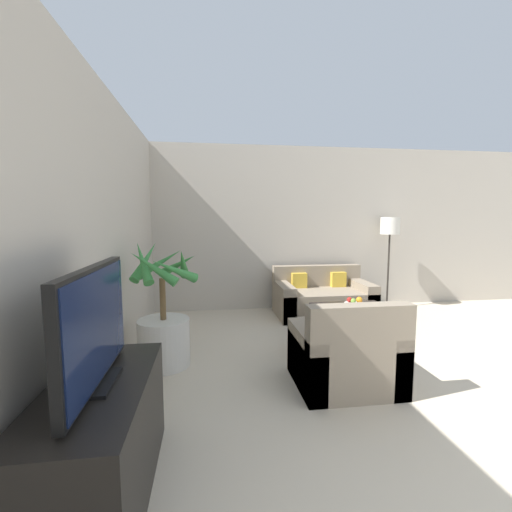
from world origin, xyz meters
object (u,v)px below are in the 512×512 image
at_px(floor_lamp, 390,232).
at_px(coffee_table, 350,310).
at_px(television, 95,327).
at_px(fruit_bowl, 354,305).
at_px(tv_console, 100,442).
at_px(apple_red, 349,300).
at_px(ottoman, 324,337).
at_px(apple_green, 353,301).
at_px(orange_fruit, 359,300).
at_px(sofa_loveseat, 322,298).
at_px(armchair, 346,357).
at_px(potted_palm, 164,326).

xyz_separation_m(floor_lamp, coffee_table, (-1.16, -1.14, -0.97)).
bearing_deg(television, fruit_bowl, 43.29).
height_order(tv_console, apple_red, tv_console).
height_order(floor_lamp, fruit_bowl, floor_lamp).
xyz_separation_m(apple_red, ottoman, (-0.53, -0.55, -0.28)).
xyz_separation_m(apple_green, orange_fruit, (0.09, 0.01, 0.01)).
relative_size(sofa_loveseat, apple_green, 21.70).
xyz_separation_m(television, apple_red, (2.40, 2.36, -0.50)).
relative_size(fruit_bowl, apple_green, 3.81).
relative_size(sofa_loveseat, orange_fruit, 18.25).
height_order(television, orange_fruit, television).
bearing_deg(coffee_table, floor_lamp, 44.68).
xyz_separation_m(fruit_bowl, orange_fruit, (0.06, -0.01, 0.07)).
height_order(floor_lamp, orange_fruit, floor_lamp).
distance_m(sofa_loveseat, apple_green, 1.02).
bearing_deg(armchair, sofa_loveseat, 76.30).
bearing_deg(sofa_loveseat, tv_console, -125.67).
height_order(coffee_table, ottoman, coffee_table).
xyz_separation_m(coffee_table, armchair, (-0.61, -1.34, -0.05)).
xyz_separation_m(orange_fruit, ottoman, (-0.64, -0.49, -0.29)).
distance_m(sofa_loveseat, apple_red, 0.94).
bearing_deg(fruit_bowl, sofa_loveseat, 95.66).
xyz_separation_m(sofa_loveseat, coffee_table, (0.06, -0.93, 0.07)).
relative_size(tv_console, coffee_table, 1.23).
relative_size(floor_lamp, fruit_bowl, 5.99).
bearing_deg(floor_lamp, potted_palm, -152.40).
height_order(apple_green, ottoman, apple_green).
distance_m(television, sofa_loveseat, 4.10).
relative_size(coffee_table, orange_fruit, 11.79).
relative_size(floor_lamp, coffee_table, 1.63).
distance_m(tv_console, fruit_bowl, 3.37).
bearing_deg(apple_red, ottoman, -133.76).
bearing_deg(apple_red, sofa_loveseat, 93.13).
xyz_separation_m(tv_console, floor_lamp, (3.57, 3.50, 0.97)).
relative_size(orange_fruit, ottoman, 0.15).
height_order(fruit_bowl, apple_green, apple_green).
bearing_deg(armchair, ottoman, 84.79).
bearing_deg(sofa_loveseat, orange_fruit, -80.79).
relative_size(floor_lamp, apple_red, 23.58).
distance_m(apple_green, ottoman, 0.78).
xyz_separation_m(potted_palm, armchair, (1.68, -0.68, -0.14)).
bearing_deg(floor_lamp, apple_green, -133.27).
bearing_deg(sofa_loveseat, apple_red, -86.87).
distance_m(tv_console, coffee_table, 3.37).
bearing_deg(ottoman, armchair, -95.21).
distance_m(television, floor_lamp, 5.00).
relative_size(potted_palm, orange_fruit, 16.33).
bearing_deg(fruit_bowl, armchair, -116.70).
relative_size(apple_green, armchair, 0.08).
bearing_deg(armchair, floor_lamp, 54.59).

